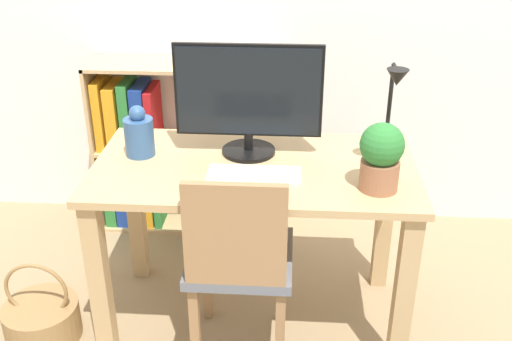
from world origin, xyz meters
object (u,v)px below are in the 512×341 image
object	(u,v)px
chair	(239,259)
bookshelf	(152,152)
desk_lamp	(392,107)
basket	(42,319)
monitor	(248,96)
potted_plant	(381,156)
vase	(139,134)
keyboard	(254,175)

from	to	relation	value
chair	bookshelf	size ratio (longest dim) A/B	0.89
desk_lamp	basket	bearing A→B (deg)	-171.54
monitor	basket	bearing A→B (deg)	-160.48
desk_lamp	potted_plant	distance (m)	0.22
basket	chair	bearing A→B (deg)	-3.55
vase	potted_plant	xyz separation A→B (m)	(0.92, -0.23, 0.04)
potted_plant	keyboard	bearing A→B (deg)	172.14
monitor	keyboard	size ratio (longest dim) A/B	1.65
monitor	basket	distance (m)	1.27
desk_lamp	bookshelf	size ratio (longest dim) A/B	0.42
vase	desk_lamp	world-z (taller)	desk_lamp
potted_plant	chair	xyz separation A→B (m)	(-0.50, -0.07, -0.41)
vase	potted_plant	size ratio (longest dim) A/B	0.83
monitor	potted_plant	xyz separation A→B (m)	(0.49, -0.28, -0.11)
potted_plant	basket	size ratio (longest dim) A/B	0.68
vase	bookshelf	xyz separation A→B (m)	(-0.14, 0.71, -0.41)
monitor	vase	xyz separation A→B (m)	(-0.43, -0.05, -0.15)
monitor	desk_lamp	distance (m)	0.55
desk_lamp	vase	bearing A→B (deg)	177.34
desk_lamp	potted_plant	bearing A→B (deg)	-105.44
monitor	vase	world-z (taller)	monitor
potted_plant	chair	distance (m)	0.65
keyboard	bookshelf	distance (m)	1.11
desk_lamp	keyboard	bearing A→B (deg)	-166.21
bookshelf	chair	bearing A→B (deg)	-61.05
desk_lamp	chair	xyz separation A→B (m)	(-0.55, -0.26, -0.52)
potted_plant	bookshelf	size ratio (longest dim) A/B	0.26
keyboard	bookshelf	bearing A→B (deg)	124.76
potted_plant	chair	world-z (taller)	potted_plant
chair	bookshelf	world-z (taller)	bookshelf
vase	basket	size ratio (longest dim) A/B	0.56
basket	keyboard	bearing A→B (deg)	5.37
potted_plant	bookshelf	bearing A→B (deg)	138.43
potted_plant	vase	bearing A→B (deg)	165.94
chair	basket	size ratio (longest dim) A/B	2.30
monitor	chair	distance (m)	0.63
monitor	desk_lamp	bearing A→B (deg)	-9.99
vase	chair	xyz separation A→B (m)	(0.42, -0.30, -0.37)
monitor	bookshelf	distance (m)	1.04
monitor	potted_plant	size ratio (longest dim) A/B	2.30
bookshelf	vase	bearing A→B (deg)	-78.95
vase	basket	world-z (taller)	vase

